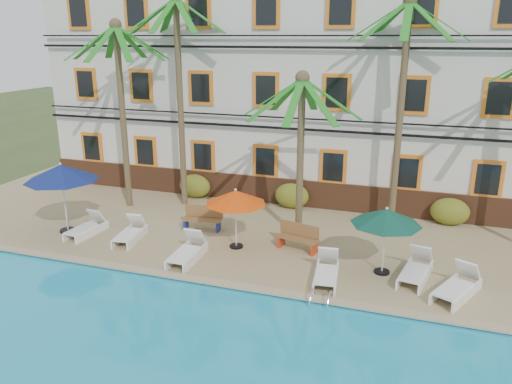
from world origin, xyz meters
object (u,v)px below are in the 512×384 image
(palm_d, at_px, (403,85))
(lounger_c, at_px, (188,251))
(lounger_f, at_px, (457,286))
(umbrella_red, at_px, (236,197))
(lounger_a, at_px, (87,227))
(palm_a, at_px, (121,90))
(lounger_b, at_px, (130,233))
(lounger_e, at_px, (416,270))
(umbrella_blue, at_px, (61,173))
(lounger_d, at_px, (326,271))
(pool_ladder, at_px, (321,302))
(umbrella_green, at_px, (386,217))
(palm_b, at_px, (179,75))
(bench_left, at_px, (203,218))
(bench_right, at_px, (299,237))
(palm_c, at_px, (301,131))

(palm_d, height_order, lounger_c, palm_d)
(lounger_f, bearing_deg, umbrella_red, 170.22)
(palm_d, distance_m, lounger_a, 12.92)
(palm_a, distance_m, lounger_b, 6.24)
(palm_a, bearing_deg, lounger_e, -15.10)
(umbrella_blue, bearing_deg, lounger_d, -4.57)
(lounger_d, distance_m, pool_ladder, 1.41)
(umbrella_green, xyz_separation_m, lounger_d, (-1.58, -1.05, -1.59))
(lounger_c, bearing_deg, umbrella_blue, 171.29)
(palm_b, relative_size, lounger_b, 4.65)
(palm_b, height_order, lounger_e, palm_b)
(palm_b, distance_m, umbrella_blue, 6.21)
(palm_b, xyz_separation_m, lounger_b, (-0.02, -4.43, -5.35))
(umbrella_red, bearing_deg, bench_left, 146.99)
(umbrella_green, bearing_deg, bench_right, 162.36)
(umbrella_green, bearing_deg, umbrella_red, 175.23)
(bench_right, bearing_deg, lounger_c, -148.70)
(palm_c, distance_m, lounger_f, 7.19)
(lounger_c, bearing_deg, lounger_e, 7.78)
(bench_right, bearing_deg, lounger_d, -55.55)
(lounger_d, bearing_deg, lounger_a, 175.03)
(umbrella_red, relative_size, lounger_a, 1.18)
(bench_right, bearing_deg, lounger_a, -171.54)
(lounger_e, distance_m, bench_left, 8.14)
(lounger_c, height_order, pool_ladder, lounger_c)
(lounger_c, bearing_deg, palm_b, 117.23)
(palm_c, distance_m, lounger_c, 5.74)
(palm_a, relative_size, bench_right, 5.01)
(umbrella_red, xyz_separation_m, umbrella_green, (5.10, -0.43, 0.03))
(umbrella_blue, bearing_deg, lounger_c, -8.71)
(umbrella_green, relative_size, lounger_e, 1.06)
(palm_b, bearing_deg, palm_a, -154.87)
(bench_right, bearing_deg, umbrella_red, -166.59)
(umbrella_green, distance_m, bench_left, 7.26)
(lounger_a, bearing_deg, bench_right, 8.46)
(palm_a, distance_m, palm_b, 2.49)
(lounger_b, bearing_deg, umbrella_blue, -178.97)
(palm_d, relative_size, umbrella_blue, 3.16)
(pool_ladder, bearing_deg, lounger_b, 163.52)
(pool_ladder, bearing_deg, lounger_f, 23.64)
(lounger_d, xyz_separation_m, bench_left, (-5.35, 2.67, 0.17))
(palm_a, distance_m, palm_c, 8.09)
(palm_a, distance_m, umbrella_red, 7.43)
(bench_right, height_order, pool_ladder, bench_right)
(palm_b, relative_size, lounger_a, 4.79)
(umbrella_blue, bearing_deg, bench_left, 21.09)
(lounger_f, bearing_deg, lounger_c, -178.29)
(palm_a, height_order, pool_ladder, palm_a)
(lounger_e, distance_m, lounger_f, 1.38)
(umbrella_red, distance_m, lounger_a, 6.04)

